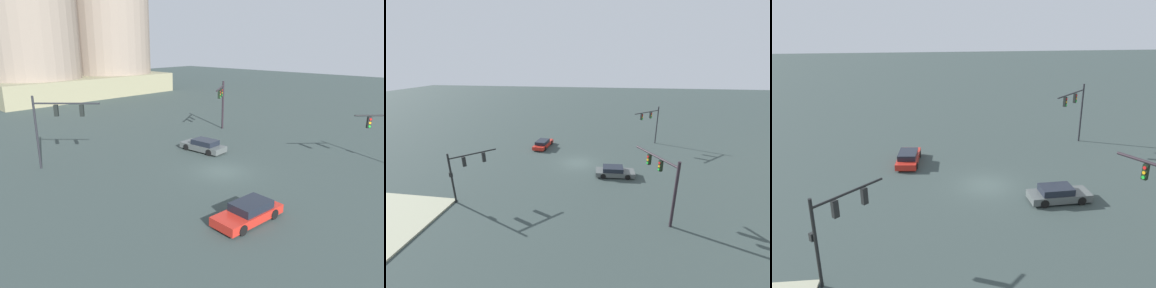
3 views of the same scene
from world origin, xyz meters
The scene contains 6 objects.
ground_plane centered at (0.00, 0.00, 0.00)m, with size 198.38×198.38×0.00m, color #323F3D.
traffic_signal_near_corner centered at (-9.04, 10.64, 4.34)m, with size 3.86×4.14×6.26m.
traffic_signal_opposite_side centered at (10.40, -9.60, 3.52)m, with size 3.32×3.51×5.14m.
traffic_signal_cross_street centered at (10.91, 8.99, 4.02)m, with size 4.77×2.95×5.92m.
sedan_car_approaching centered at (-5.51, -6.45, 0.58)m, with size 4.82×2.29×1.21m.
sedan_car_waiting_far centered at (3.23, 4.98, 0.58)m, with size 2.15×4.70×1.21m.
Camera 2 is at (29.82, 4.38, 13.21)m, focal length 22.39 mm.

